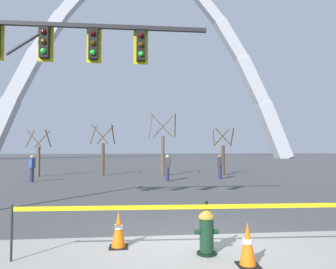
{
  "coord_description": "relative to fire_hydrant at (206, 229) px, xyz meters",
  "views": [
    {
      "loc": [
        -1.16,
        -6.9,
        1.96
      ],
      "look_at": [
        0.05,
        5.0,
        2.5
      ],
      "focal_mm": 33.9,
      "sensor_mm": 36.0,
      "label": 1
    }
  ],
  "objects": [
    {
      "name": "pedestrian_walking_right",
      "position": [
        -7.42,
        13.63,
        0.35
      ],
      "size": [
        0.3,
        0.39,
        1.59
      ],
      "color": "#232847",
      "rests_on": "ground"
    },
    {
      "name": "traffic_signal_gantry",
      "position": [
        -4.4,
        3.57,
        3.94
      ],
      "size": [
        7.82,
        0.44,
        6.0
      ],
      "color": "#232326",
      "rests_on": "ground"
    },
    {
      "name": "monument_arch",
      "position": [
        -0.15,
        56.08,
        17.46
      ],
      "size": [
        60.57,
        2.78,
        40.09
      ],
      "color": "#B2B5BC",
      "rests_on": "ground"
    },
    {
      "name": "ground_plane",
      "position": [
        -0.15,
        1.04,
        -0.47
      ],
      "size": [
        240.0,
        240.0,
        0.0
      ],
      "primitive_type": "plane",
      "color": "#474749"
    },
    {
      "name": "traffic_cone_mid_sidewalk",
      "position": [
        -1.65,
        0.57,
        -0.11
      ],
      "size": [
        0.36,
        0.36,
        0.73
      ],
      "color": "black",
      "rests_on": "ground"
    },
    {
      "name": "pedestrian_walking_left",
      "position": [
        4.14,
        14.39,
        0.35
      ],
      "size": [
        0.26,
        0.37,
        1.59
      ],
      "color": "#232847",
      "rests_on": "ground"
    },
    {
      "name": "caution_tape_barrier",
      "position": [
        -0.11,
        -0.13,
        0.24
      ],
      "size": [
        6.76,
        0.25,
        0.99
      ],
      "color": "#232326",
      "rests_on": "ground"
    },
    {
      "name": "pedestrian_standing_center",
      "position": [
        0.6,
        13.36,
        0.35
      ],
      "size": [
        0.38,
        0.28,
        1.59
      ],
      "color": "#232847",
      "rests_on": "ground"
    },
    {
      "name": "tree_left_mid",
      "position": [
        -3.74,
        17.88,
        1.19
      ],
      "size": [
        1.73,
        1.74,
        3.73
      ],
      "color": "brown",
      "rests_on": "ground"
    },
    {
      "name": "fire_hydrant",
      "position": [
        0.0,
        0.0,
        0.0
      ],
      "size": [
        0.46,
        0.48,
        0.99
      ],
      "color": "black",
      "rests_on": "ground"
    },
    {
      "name": "tree_center_left",
      "position": [
        0.62,
        17.09,
        1.54
      ],
      "size": [
        2.07,
        2.08,
        4.5
      ],
      "color": "brown",
      "rests_on": "ground"
    },
    {
      "name": "tree_center_right",
      "position": [
        5.14,
        17.23,
        1.08
      ],
      "size": [
        1.62,
        1.63,
        3.48
      ],
      "color": "#473323",
      "rests_on": "ground"
    },
    {
      "name": "traffic_cone_by_hydrant",
      "position": [
        0.56,
        -0.64,
        -0.11
      ],
      "size": [
        0.36,
        0.36,
        0.73
      ],
      "color": "black",
      "rests_on": "ground"
    },
    {
      "name": "tree_far_left",
      "position": [
        -8.19,
        17.46,
        1.01
      ],
      "size": [
        1.55,
        1.56,
        3.34
      ],
      "color": "brown",
      "rests_on": "ground"
    }
  ]
}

